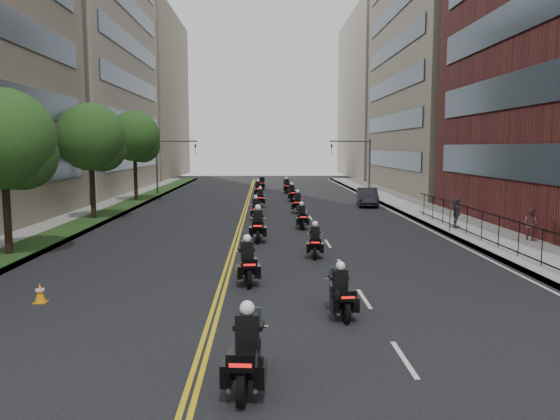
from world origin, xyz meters
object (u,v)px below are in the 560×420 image
(motorcycle_1, at_px, (341,295))
(motorcycle_5, at_px, (302,218))
(pedestrian_b, at_px, (531,224))
(pedestrian_c, at_px, (457,213))
(motorcycle_6, at_px, (256,210))
(motorcycle_11, at_px, (287,187))
(motorcycle_4, at_px, (258,227))
(traffic_cone, at_px, (40,293))
(motorcycle_0, at_px, (247,355))
(parked_sedan, at_px, (367,197))
(motorcycle_10, at_px, (258,190))
(motorcycle_9, at_px, (292,194))
(motorcycle_3, at_px, (315,243))
(motorcycle_8, at_px, (260,199))
(motorcycle_12, at_px, (262,184))
(motorcycle_7, at_px, (297,204))
(motorcycle_2, at_px, (247,264))

(motorcycle_1, bearing_deg, motorcycle_5, 85.40)
(pedestrian_b, bearing_deg, pedestrian_c, 3.69)
(motorcycle_6, bearing_deg, motorcycle_11, 79.73)
(motorcycle_4, relative_size, traffic_cone, 4.10)
(motorcycle_0, xyz_separation_m, pedestrian_b, (13.86, 16.39, 0.25))
(motorcycle_6, distance_m, motorcycle_11, 20.58)
(parked_sedan, bearing_deg, motorcycle_10, 143.32)
(motorcycle_9, xyz_separation_m, motorcycle_11, (-0.10, 8.37, 0.01))
(motorcycle_4, distance_m, motorcycle_5, 4.98)
(motorcycle_6, distance_m, motorcycle_9, 12.38)
(motorcycle_4, xyz_separation_m, parked_sedan, (8.84, 16.60, -0.00))
(pedestrian_b, bearing_deg, motorcycle_3, 80.60)
(motorcycle_4, xyz_separation_m, motorcycle_6, (-0.23, 8.43, -0.10))
(motorcycle_0, height_order, motorcycle_10, motorcycle_0)
(motorcycle_6, xyz_separation_m, motorcycle_8, (0.25, 7.83, 0.01))
(motorcycle_6, bearing_deg, motorcycle_10, 88.06)
(motorcycle_5, bearing_deg, motorcycle_9, 87.01)
(parked_sedan, bearing_deg, motorcycle_12, 123.62)
(motorcycle_12, height_order, pedestrian_c, pedestrian_c)
(motorcycle_3, distance_m, motorcycle_7, 16.32)
(motorcycle_8, relative_size, motorcycle_12, 0.96)
(motorcycle_11, bearing_deg, motorcycle_9, -96.17)
(motorcycle_1, distance_m, motorcycle_4, 12.91)
(motorcycle_0, height_order, motorcycle_3, motorcycle_0)
(motorcycle_11, bearing_deg, motorcycle_5, -97.22)
(pedestrian_c, bearing_deg, motorcycle_3, 146.28)
(motorcycle_2, distance_m, motorcycle_8, 25.00)
(motorcycle_10, xyz_separation_m, traffic_cone, (-6.42, -36.11, -0.38))
(parked_sedan, bearing_deg, motorcycle_6, -131.70)
(motorcycle_8, xyz_separation_m, motorcycle_12, (0.07, 17.26, 0.03))
(motorcycle_1, bearing_deg, motorcycle_6, 92.97)
(motorcycle_2, bearing_deg, motorcycle_9, 78.09)
(motorcycle_8, relative_size, pedestrian_b, 1.39)
(motorcycle_1, xyz_separation_m, motorcycle_4, (-2.52, 12.66, 0.12))
(motorcycle_3, distance_m, motorcycle_12, 37.72)
(motorcycle_8, distance_m, traffic_cone, 28.09)
(motorcycle_8, height_order, traffic_cone, motorcycle_8)
(motorcycle_0, height_order, motorcycle_6, motorcycle_0)
(motorcycle_5, distance_m, motorcycle_9, 16.15)
(motorcycle_2, bearing_deg, motorcycle_7, 75.80)
(motorcycle_2, xyz_separation_m, motorcycle_12, (0.37, 42.27, -0.01))
(motorcycle_7, bearing_deg, motorcycle_10, 109.02)
(motorcycle_0, height_order, motorcycle_7, motorcycle_0)
(motorcycle_10, height_order, motorcycle_11, motorcycle_11)
(motorcycle_10, height_order, pedestrian_c, pedestrian_c)
(motorcycle_7, bearing_deg, motorcycle_6, -123.05)
(motorcycle_6, bearing_deg, motorcycle_7, 49.23)
(motorcycle_1, relative_size, traffic_cone, 3.45)
(motorcycle_5, bearing_deg, motorcycle_4, -123.01)
(motorcycle_3, relative_size, motorcycle_9, 0.92)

